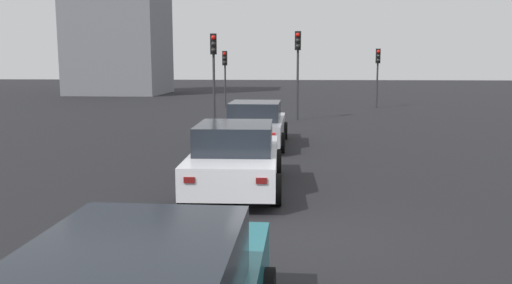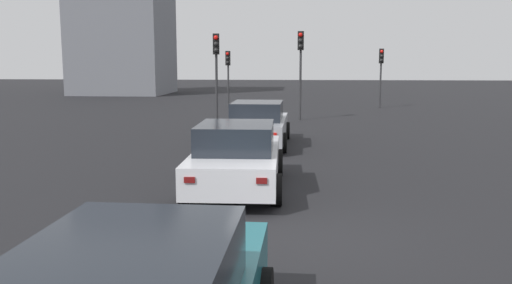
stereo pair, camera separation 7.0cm
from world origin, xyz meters
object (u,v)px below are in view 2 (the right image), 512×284
at_px(traffic_light_near_left, 381,65).
at_px(car_silver_right_lead, 258,124).
at_px(traffic_light_far_left, 301,57).
at_px(traffic_light_near_right, 216,60).
at_px(traffic_light_far_right, 228,67).
at_px(car_white_right_second, 237,157).

bearing_deg(traffic_light_near_left, car_silver_right_lead, -18.20).
height_order(traffic_light_near_left, traffic_light_far_left, traffic_light_far_left).
bearing_deg(traffic_light_near_left, traffic_light_near_right, -36.11).
relative_size(car_silver_right_lead, traffic_light_near_right, 1.19).
bearing_deg(traffic_light_far_right, car_silver_right_lead, 17.95).
relative_size(traffic_light_near_left, traffic_light_near_right, 0.90).
distance_m(traffic_light_far_left, traffic_light_far_right, 8.54).
height_order(car_silver_right_lead, traffic_light_near_right, traffic_light_near_right).
bearing_deg(traffic_light_near_right, car_white_right_second, 4.52).
distance_m(car_silver_right_lead, traffic_light_near_right, 6.26).
bearing_deg(traffic_light_near_left, traffic_light_far_right, -83.62).
distance_m(car_silver_right_lead, car_white_right_second, 6.31).
bearing_deg(traffic_light_far_left, traffic_light_near_right, -46.96).
relative_size(car_white_right_second, traffic_light_far_left, 1.06).
bearing_deg(traffic_light_far_left, traffic_light_far_right, -140.96).
bearing_deg(car_silver_right_lead, traffic_light_far_right, 11.98).
height_order(car_white_right_second, traffic_light_near_left, traffic_light_near_left).
bearing_deg(car_silver_right_lead, car_white_right_second, -179.21).
bearing_deg(car_white_right_second, car_silver_right_lead, -1.35).
relative_size(car_silver_right_lead, traffic_light_far_right, 1.37).
height_order(car_white_right_second, traffic_light_far_left, traffic_light_far_left).
bearing_deg(traffic_light_far_left, car_white_right_second, 1.32).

